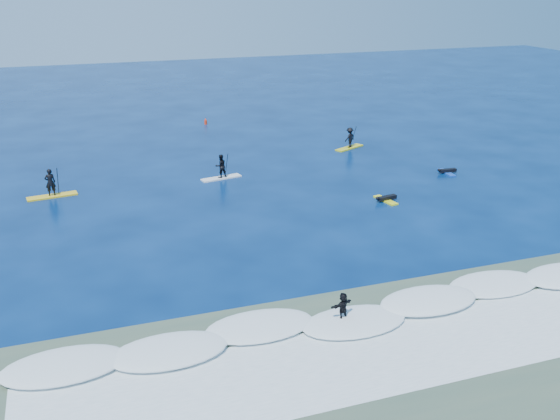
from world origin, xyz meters
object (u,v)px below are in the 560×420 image
object	(u,v)px
sup_paddler_center	(221,168)
prone_paddler_far	(447,171)
sup_paddler_right	(350,139)
wave_surfer	(343,308)
sup_paddler_left	(51,187)
prone_paddler_near	(386,199)
marker_buoy	(206,122)

from	to	relation	value
sup_paddler_center	prone_paddler_far	world-z (taller)	sup_paddler_center
sup_paddler_center	sup_paddler_right	xyz separation A→B (m)	(12.68, 4.70, 0.03)
sup_paddler_center	wave_surfer	world-z (taller)	sup_paddler_center
sup_paddler_left	wave_surfer	xyz separation A→B (m)	(11.95, -21.59, 0.05)
sup_paddler_right	prone_paddler_near	xyz separation A→B (m)	(-3.40, -13.07, -0.68)
sup_paddler_left	sup_paddler_right	distance (m)	25.09
prone_paddler_near	sup_paddler_left	bearing A→B (deg)	59.08
marker_buoy	wave_surfer	bearing A→B (deg)	-94.05
prone_paddler_far	marker_buoy	bearing A→B (deg)	35.33
sup_paddler_center	marker_buoy	world-z (taller)	sup_paddler_center
sup_paddler_left	prone_paddler_near	size ratio (longest dim) A/B	1.60
prone_paddler_far	sup_paddler_center	bearing A→B (deg)	78.70
sup_paddler_center	prone_paddler_near	distance (m)	12.51
wave_surfer	marker_buoy	xyz separation A→B (m)	(2.80, 39.53, -0.47)
sup_paddler_left	prone_paddler_near	distance (m)	22.75
wave_surfer	marker_buoy	bearing A→B (deg)	67.04
prone_paddler_near	wave_surfer	xyz separation A→B (m)	(-9.26, -13.39, 0.62)
wave_surfer	sup_paddler_left	bearing A→B (deg)	100.05
wave_surfer	marker_buoy	world-z (taller)	wave_surfer
sup_paddler_right	wave_surfer	world-z (taller)	sup_paddler_right
prone_paddler_near	marker_buoy	world-z (taller)	marker_buoy
sup_paddler_right	prone_paddler_near	size ratio (longest dim) A/B	1.45
wave_surfer	marker_buoy	size ratio (longest dim) A/B	2.80
sup_paddler_left	prone_paddler_near	bearing A→B (deg)	-28.77
sup_paddler_center	sup_paddler_right	size ratio (longest dim) A/B	1.03
sup_paddler_center	prone_paddler_near	world-z (taller)	sup_paddler_center
sup_paddler_center	sup_paddler_right	distance (m)	13.52
marker_buoy	sup_paddler_left	bearing A→B (deg)	-129.43
sup_paddler_right	wave_surfer	size ratio (longest dim) A/B	1.59
sup_paddler_center	prone_paddler_near	size ratio (longest dim) A/B	1.49
prone_paddler_near	prone_paddler_far	size ratio (longest dim) A/B	1.07
sup_paddler_right	prone_paddler_near	bearing A→B (deg)	-131.12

